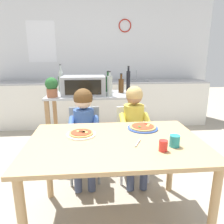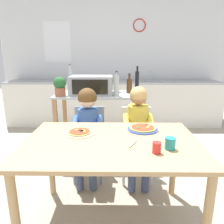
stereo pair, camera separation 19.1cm
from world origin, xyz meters
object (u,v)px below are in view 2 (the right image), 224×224
(bottle_dark_olive_oil, at_px, (70,81))
(potted_herb_plant, at_px, (60,86))
(bottle_squat_spirits, at_px, (137,81))
(child_in_blue_striped_shirt, at_px, (87,123))
(dining_chair_right, at_px, (136,138))
(dining_table, at_px, (112,152))
(pizza_plate_blue_rimmed, at_px, (143,128))
(toaster_oven, at_px, (91,85))
(dining_chair_left, at_px, (89,137))
(bottle_brown_beer, at_px, (70,83))
(drinking_cup_teal, at_px, (170,143))
(bottle_tall_green_wine, at_px, (129,85))
(serving_spoon, at_px, (133,144))
(kitchen_island_cart, at_px, (100,114))
(bottle_slim_sauce, at_px, (117,86))
(bottle_clear_vinegar, at_px, (117,83))
(pizza_plate_white, at_px, (80,133))
(child_in_yellow_shirt, at_px, (138,125))
(drinking_cup_red, at_px, (157,148))

(bottle_dark_olive_oil, distance_m, potted_herb_plant, 0.32)
(bottle_squat_spirits, height_order, child_in_blue_striped_shirt, bottle_squat_spirits)
(bottle_squat_spirits, xyz_separation_m, dining_chair_right, (-0.06, -0.70, -0.57))
(bottle_squat_spirits, xyz_separation_m, dining_table, (-0.33, -1.44, -0.39))
(bottle_dark_olive_oil, relative_size, pizza_plate_blue_rimmed, 1.40)
(toaster_oven, bearing_deg, dining_chair_left, -88.56)
(bottle_brown_beer, distance_m, potted_herb_plant, 0.41)
(child_in_blue_striped_shirt, bearing_deg, bottle_dark_olive_oil, 112.42)
(dining_chair_left, distance_m, drinking_cup_teal, 1.19)
(dining_chair_right, bearing_deg, bottle_squat_spirits, 85.14)
(bottle_tall_green_wine, distance_m, serving_spoon, 1.45)
(drinking_cup_teal, bearing_deg, kitchen_island_cart, 112.21)
(bottle_brown_beer, relative_size, pizza_plate_blue_rimmed, 1.00)
(bottle_slim_sauce, bearing_deg, pizza_plate_blue_rimmed, -75.08)
(bottle_tall_green_wine, bearing_deg, pizza_plate_blue_rimmed, -87.26)
(bottle_brown_beer, distance_m, pizza_plate_blue_rimmed, 1.57)
(child_in_blue_striped_shirt, bearing_deg, potted_herb_plant, 130.12)
(bottle_slim_sauce, relative_size, bottle_brown_beer, 1.14)
(dining_chair_left, bearing_deg, pizza_plate_blue_rimmed, -43.37)
(bottle_clear_vinegar, bearing_deg, toaster_oven, -151.99)
(bottle_dark_olive_oil, height_order, dining_table, bottle_dark_olive_oil)
(kitchen_island_cart, relative_size, pizza_plate_blue_rimmed, 4.35)
(dining_table, distance_m, dining_chair_right, 0.81)
(bottle_dark_olive_oil, bearing_deg, serving_spoon, -63.39)
(bottle_brown_beer, height_order, child_in_blue_striped_shirt, bottle_brown_beer)
(bottle_brown_beer, height_order, dining_table, bottle_brown_beer)
(bottle_dark_olive_oil, relative_size, dining_chair_right, 0.47)
(pizza_plate_white, height_order, serving_spoon, pizza_plate_white)
(bottle_tall_green_wine, xyz_separation_m, dining_chair_right, (0.05, -0.61, -0.52))
(bottle_tall_green_wine, xyz_separation_m, dining_chair_left, (-0.49, -0.59, -0.52))
(kitchen_island_cart, xyz_separation_m, bottle_squat_spirits, (0.51, 0.15, 0.44))
(bottle_slim_sauce, bearing_deg, dining_chair_right, -57.99)
(toaster_oven, distance_m, serving_spoon, 1.43)
(potted_herb_plant, bearing_deg, bottle_tall_green_wine, 15.02)
(bottle_squat_spirits, height_order, bottle_brown_beer, bottle_squat_spirits)
(child_in_blue_striped_shirt, relative_size, child_in_yellow_shirt, 0.98)
(dining_chair_right, bearing_deg, drinking_cup_teal, -81.00)
(child_in_blue_striped_shirt, xyz_separation_m, drinking_cup_teal, (0.69, -0.80, 0.11))
(bottle_tall_green_wine, relative_size, pizza_plate_white, 1.09)
(bottle_squat_spirits, bearing_deg, child_in_blue_striped_shirt, -127.35)
(pizza_plate_white, relative_size, pizza_plate_blue_rimmed, 0.89)
(bottle_dark_olive_oil, distance_m, child_in_blue_striped_shirt, 0.92)
(kitchen_island_cart, relative_size, drinking_cup_red, 15.11)
(bottle_clear_vinegar, distance_m, dining_chair_left, 0.92)
(dining_table, xyz_separation_m, child_in_yellow_shirt, (0.27, 0.62, 0.02))
(dining_chair_right, relative_size, serving_spoon, 5.79)
(toaster_oven, relative_size, bottle_dark_olive_oil, 1.45)
(bottle_slim_sauce, relative_size, dining_chair_left, 0.38)
(bottle_tall_green_wine, bearing_deg, drinking_cup_teal, -82.66)
(toaster_oven, distance_m, bottle_clear_vinegar, 0.38)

